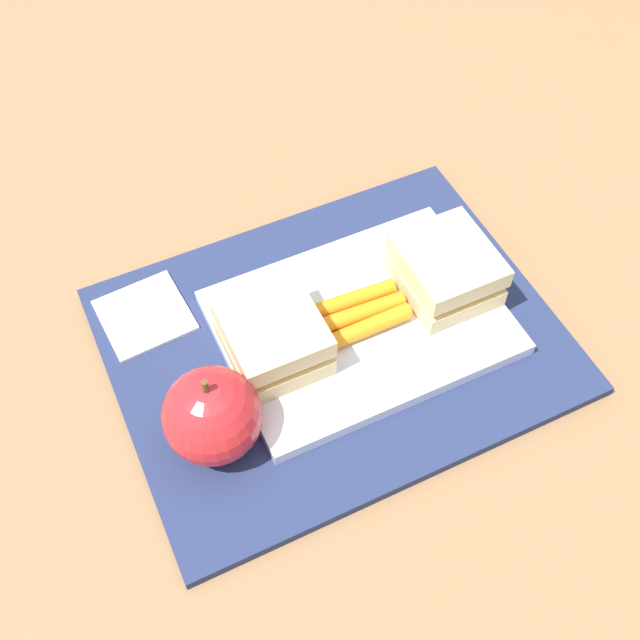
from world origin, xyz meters
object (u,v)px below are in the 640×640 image
food_tray (361,322)px  carrot_sticks_bundle (361,313)px  sandwich_half_left (446,270)px  paper_napkin (145,315)px  sandwich_half_right (273,337)px  apple (212,416)px

food_tray → carrot_sticks_bundle: size_ratio=2.94×
sandwich_half_left → paper_napkin: 0.26m
sandwich_half_left → sandwich_half_right: 0.16m
sandwich_half_right → paper_napkin: sandwich_half_right is taller
sandwich_half_right → apple: size_ratio=0.95×
carrot_sticks_bundle → paper_napkin: (0.16, -0.09, -0.02)m
food_tray → sandwich_half_left: 0.08m
sandwich_half_right → paper_napkin: size_ratio=1.14×
sandwich_half_left → carrot_sticks_bundle: (0.08, -0.00, -0.01)m
food_tray → apple: bearing=17.6°
sandwich_half_right → carrot_sticks_bundle: sandwich_half_right is taller
apple → sandwich_half_right: bearing=-145.6°
paper_napkin → sandwich_half_right: bearing=133.0°
sandwich_half_left → carrot_sticks_bundle: bearing=-0.3°
sandwich_half_left → sandwich_half_right: bearing=0.0°
sandwich_half_right → apple: apple is taller
food_tray → paper_napkin: (0.16, -0.09, -0.00)m
sandwich_half_left → paper_napkin: sandwich_half_left is taller
food_tray → sandwich_half_right: 0.08m
food_tray → sandwich_half_right: sandwich_half_right is taller
sandwich_half_right → carrot_sticks_bundle: (-0.08, -0.00, -0.01)m
carrot_sticks_bundle → paper_napkin: 0.18m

